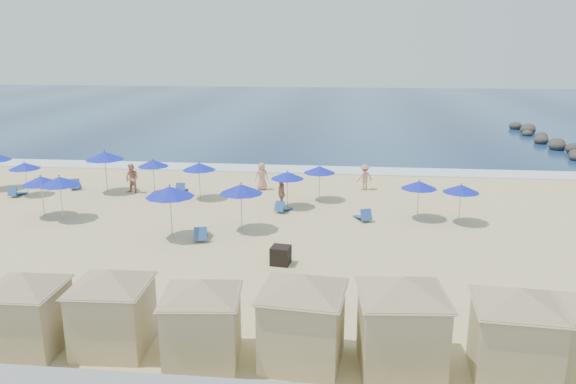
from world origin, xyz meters
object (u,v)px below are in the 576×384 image
Objects in this scene: umbrella_3 at (59,181)px; umbrella_1 at (41,180)px; cabana_2 at (202,310)px; umbrella_12 at (24,166)px; umbrella_10 at (419,185)px; umbrella_11 at (461,189)px; trash_bin at (281,255)px; beachgoer_3 at (365,177)px; umbrella_2 at (105,156)px; umbrella_6 at (170,192)px; beachgoer_4 at (262,176)px; cabana_5 at (516,321)px; beachgoer_2 at (281,193)px; umbrella_9 at (319,170)px; rock_jetty at (563,147)px; umbrella_4 at (153,163)px; beachgoer_1 at (132,179)px; cabana_4 at (402,311)px; umbrella_8 at (241,189)px; cabana_0 at (25,301)px; cabana_1 at (111,299)px; cabana_3 at (303,307)px; umbrella_5 at (199,166)px; umbrella_7 at (287,175)px.

umbrella_1 is at bearing 163.22° from umbrella_3.
umbrella_12 is (-14.85, 16.35, 0.23)m from cabana_2.
umbrella_10 is 1.01× the size of umbrella_11.
trash_bin is 13.02m from beachgoer_3.
umbrella_2 is 9.95m from umbrella_6.
beachgoer_4 is at bearing 93.93° from cabana_2.
cabana_5 is 17.01m from beachgoer_2.
cabana_5 is at bearing 23.15° from beachgoer_2.
umbrella_3 reaches higher than beachgoer_4.
beachgoer_4 is (-9.68, 19.02, -0.77)m from cabana_5.
umbrella_11 is at bearing -26.02° from umbrella_9.
rock_jetty is at bearing 27.66° from umbrella_2.
umbrella_1 is at bearing -127.81° from umbrella_4.
rock_jetty is at bearing 59.65° from umbrella_11.
cabana_2 reaches higher than beachgoer_1.
cabana_5 is at bearing -111.10° from rock_jetty.
cabana_4 is 12.90m from umbrella_8.
umbrella_9 is at bearing 149.76° from umbrella_10.
umbrella_2 is 1.09× the size of umbrella_8.
cabana_0 is 2.68× the size of beachgoer_3.
beachgoer_4 is (-10.74, 5.53, -0.93)m from umbrella_11.
cabana_1 is at bearing -125.55° from rock_jetty.
cabana_2 is 17.02m from umbrella_1.
cabana_0 is at bearing -96.37° from umbrella_6.
beachgoer_3 is (12.49, 2.17, -1.04)m from umbrella_4.
umbrella_4 is 12.72m from beachgoer_3.
trash_bin is at bearing -126.90° from rock_jetty.
umbrella_9 is at bearing 2.45° from umbrella_12.
cabana_3 is 18.86m from umbrella_1.
umbrella_4 is (2.90, 0.11, -0.41)m from umbrella_2.
cabana_1 reaches higher than umbrella_6.
umbrella_6 is 13.43m from beachgoer_3.
umbrella_2 reaches higher than umbrella_8.
umbrella_5 is 1.06× the size of umbrella_10.
beachgoer_4 is (9.11, 7.07, -1.17)m from umbrella_3.
cabana_5 is 2.19× the size of umbrella_12.
umbrella_10 is 16.70m from beachgoer_1.
umbrella_3 is 6.17m from umbrella_12.
cabana_1 reaches higher than rock_jetty.
umbrella_7 is at bearing 49.60° from umbrella_6.
umbrella_6 is (6.42, -7.61, -0.04)m from umbrella_2.
cabana_3 reaches higher than cabana_5.
umbrella_9 is (-3.14, 16.86, 0.10)m from cabana_4.
cabana_5 is 2.05× the size of umbrella_5.
umbrella_2 is 11.20m from beachgoer_2.
beachgoer_3 is at bearing 18.18° from umbrella_5.
umbrella_3 is 1.31× the size of beachgoer_1.
umbrella_3 is at bearing -79.10° from beachgoer_2.
cabana_1 is 1.98× the size of umbrella_5.
cabana_4 is at bearing 2.28° from cabana_2.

